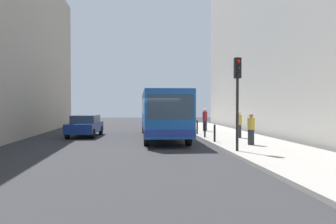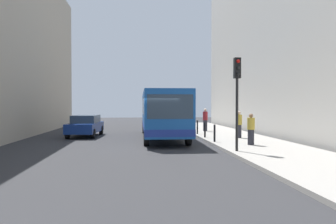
% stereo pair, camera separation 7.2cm
% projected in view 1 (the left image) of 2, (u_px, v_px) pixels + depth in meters
% --- Properties ---
extents(ground_plane, '(80.00, 80.00, 0.00)m').
position_uv_depth(ground_plane, '(153.00, 147.00, 16.41)').
color(ground_plane, '#2D2D30').
extents(sidewalk, '(4.40, 40.00, 0.15)m').
position_uv_depth(sidewalk, '(253.00, 144.00, 16.99)').
color(sidewalk, '#9E9991').
rests_on(sidewalk, ground).
extents(building_right, '(7.00, 32.00, 14.66)m').
position_uv_depth(building_right, '(318.00, 30.00, 21.47)').
color(building_right, '#BCB7AD').
rests_on(building_right, ground).
extents(bus, '(2.68, 11.06, 3.00)m').
position_uv_depth(bus, '(162.00, 112.00, 20.90)').
color(bus, '#19519E').
rests_on(bus, ground).
extents(car_beside_bus, '(2.10, 4.51, 1.48)m').
position_uv_depth(car_beside_bus, '(85.00, 125.00, 21.93)').
color(car_beside_bus, navy).
rests_on(car_beside_bus, ground).
extents(traffic_light, '(0.28, 0.33, 4.10)m').
position_uv_depth(traffic_light, '(238.00, 86.00, 13.85)').
color(traffic_light, black).
rests_on(traffic_light, sidewalk).
extents(bollard_near, '(0.11, 0.11, 0.95)m').
position_uv_depth(bollard_near, '(215.00, 133.00, 17.41)').
color(bollard_near, black).
rests_on(bollard_near, sidewalk).
extents(bollard_mid, '(0.11, 0.11, 0.95)m').
position_uv_depth(bollard_mid, '(205.00, 130.00, 19.81)').
color(bollard_mid, black).
rests_on(bollard_mid, sidewalk).
extents(bollard_far, '(0.11, 0.11, 0.95)m').
position_uv_depth(bollard_far, '(197.00, 127.00, 22.20)').
color(bollard_far, black).
rests_on(bollard_far, sidewalk).
extents(pedestrian_near_signal, '(0.38, 0.38, 1.60)m').
position_uv_depth(pedestrian_near_signal, '(251.00, 129.00, 16.05)').
color(pedestrian_near_signal, '#26262D').
rests_on(pedestrian_near_signal, sidewalk).
extents(pedestrian_mid_sidewalk, '(0.38, 0.38, 1.66)m').
position_uv_depth(pedestrian_mid_sidewalk, '(239.00, 125.00, 19.54)').
color(pedestrian_mid_sidewalk, '#26262D').
rests_on(pedestrian_mid_sidewalk, sidewalk).
extents(pedestrian_far_sidewalk, '(0.38, 0.38, 1.76)m').
position_uv_depth(pedestrian_far_sidewalk, '(205.00, 120.00, 24.73)').
color(pedestrian_far_sidewalk, '#26262D').
rests_on(pedestrian_far_sidewalk, sidewalk).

